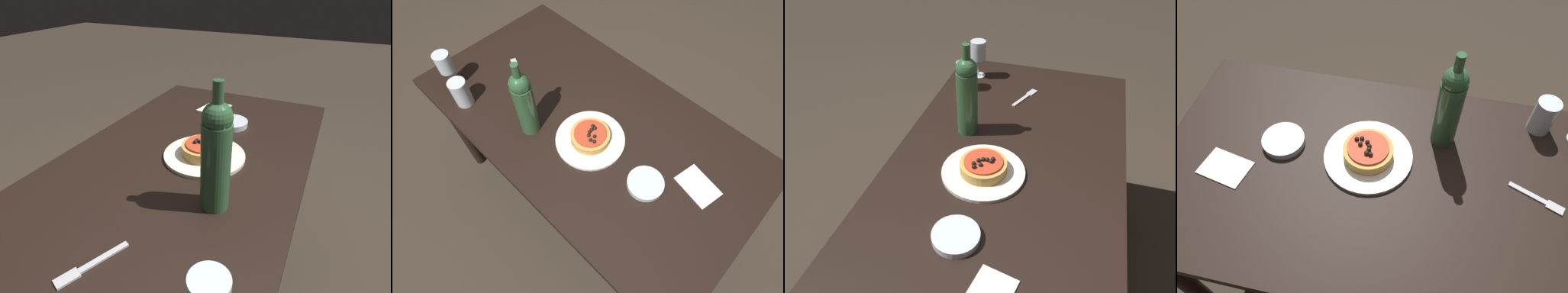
% 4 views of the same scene
% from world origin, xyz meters
% --- Properties ---
extents(ground_plane, '(14.00, 14.00, 0.00)m').
position_xyz_m(ground_plane, '(0.00, 0.00, 0.00)').
color(ground_plane, '#382D23').
extents(dining_table, '(1.42, 0.77, 0.74)m').
position_xyz_m(dining_table, '(0.00, 0.00, 0.64)').
color(dining_table, black).
rests_on(dining_table, ground_plane).
extents(dinner_plate, '(0.27, 0.27, 0.01)m').
position_xyz_m(dinner_plate, '(0.08, -0.06, 0.75)').
color(dinner_plate, white).
rests_on(dinner_plate, dining_table).
extents(pizza, '(0.15, 0.15, 0.05)m').
position_xyz_m(pizza, '(0.08, -0.06, 0.77)').
color(pizza, gold).
rests_on(pizza, dinner_plate).
extents(wine_glass, '(0.07, 0.07, 0.17)m').
position_xyz_m(wine_glass, '(-0.55, -0.26, 0.86)').
color(wine_glass, silver).
rests_on(wine_glass, dining_table).
extents(wine_bottle, '(0.07, 0.07, 0.34)m').
position_xyz_m(wine_bottle, '(-0.13, -0.18, 0.89)').
color(wine_bottle, '#2D5633').
rests_on(wine_bottle, dining_table).
extents(water_cup, '(0.07, 0.07, 0.12)m').
position_xyz_m(water_cup, '(-0.43, -0.29, 0.80)').
color(water_cup, silver).
rests_on(water_cup, dining_table).
extents(side_bowl, '(0.13, 0.13, 0.02)m').
position_xyz_m(side_bowl, '(0.35, -0.06, 0.75)').
color(side_bowl, silver).
rests_on(side_bowl, dining_table).
extents(fork, '(0.16, 0.08, 0.00)m').
position_xyz_m(fork, '(-0.43, -0.02, 0.74)').
color(fork, '#B7B7BC').
rests_on(fork, dining_table).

